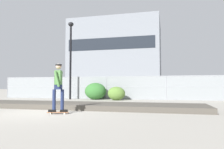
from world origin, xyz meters
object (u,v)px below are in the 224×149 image
shrub_center (116,93)px  skater (58,84)px  street_lamp (71,50)px  parked_car_mid (151,88)px  shrub_left (95,91)px  parked_car_near (94,88)px  skateboard (58,112)px

shrub_center → skater: bearing=-92.7°
street_lamp → parked_car_mid: bearing=36.4°
skater → street_lamp: (-3.49, 8.57, 2.84)m
shrub_left → street_lamp: bearing=-174.3°
parked_car_near → shrub_left: bearing=-70.3°
skateboard → shrub_left: shrub_left is taller
skater → parked_car_near: 13.16m
skateboard → street_lamp: 10.04m
skateboard → skater: (0.00, -0.00, 1.06)m
parked_car_near → shrub_left: 4.32m
parked_car_near → parked_car_mid: size_ratio=0.99×
skateboard → parked_car_mid: 13.35m
street_lamp → parked_car_mid: (6.10, 4.50, -3.12)m
skater → shrub_left: bearing=99.2°
shrub_center → parked_car_near: bearing=125.6°
skater → street_lamp: 9.68m
shrub_left → shrub_center: (1.81, -0.50, -0.15)m
shrub_left → skater: bearing=-80.8°
street_lamp → shrub_center: street_lamp is taller
skater → shrub_left: (-1.43, 8.77, -0.46)m
skater → parked_car_mid: bearing=78.7°
skateboard → shrub_left: size_ratio=0.49×
skater → shrub_left: 8.90m
skateboard → parked_car_mid: (2.61, 13.07, 0.78)m
parked_car_mid → shrub_left: 5.90m
skateboard → street_lamp: (-3.49, 8.57, 3.90)m
skater → parked_car_mid: skater is taller
skateboard → shrub_center: shrub_center is taller
skateboard → skater: size_ratio=0.45×
street_lamp → parked_car_near: 5.32m
skateboard → parked_car_near: bearing=102.7°
skater → parked_car_near: (-2.88, 12.84, -0.28)m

